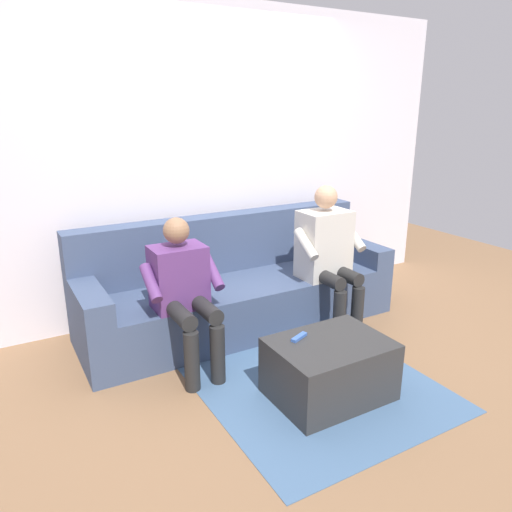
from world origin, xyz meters
TOP-DOWN VIEW (x-y plane):
  - ground_plane at (0.00, 0.60)m, footprint 8.00×8.00m
  - back_wall at (0.00, -0.67)m, footprint 4.90×0.06m
  - couch at (0.00, -0.16)m, footprint 2.57×0.81m
  - coffee_table at (0.00, 1.07)m, footprint 0.71×0.53m
  - person_left_seated at (-0.63, 0.22)m, footprint 0.55×0.53m
  - person_right_seated at (0.63, 0.26)m, footprint 0.52×0.59m
  - remote_blue at (0.14, 0.94)m, footprint 0.14×0.08m
  - floor_rug at (0.00, 0.92)m, footprint 1.43×1.53m

SIDE VIEW (x-z plane):
  - ground_plane at x=0.00m, z-range 0.00..0.00m
  - floor_rug at x=0.00m, z-range 0.00..0.01m
  - coffee_table at x=0.00m, z-range 0.00..0.37m
  - couch at x=0.00m, z-range -0.13..0.75m
  - remote_blue at x=0.14m, z-range 0.37..0.39m
  - person_right_seated at x=0.63m, z-range 0.06..1.10m
  - person_left_seated at x=-0.63m, z-range 0.06..1.22m
  - back_wall at x=0.00m, z-range 0.00..2.58m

